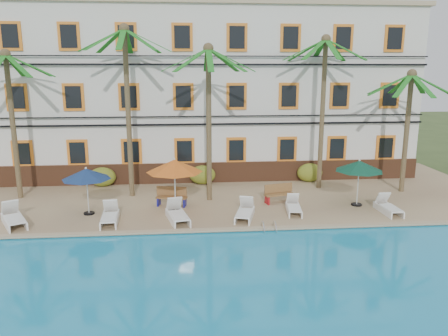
{
  "coord_description": "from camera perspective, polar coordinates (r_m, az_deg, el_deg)",
  "views": [
    {
      "loc": [
        -1.42,
        -17.84,
        6.75
      ],
      "look_at": [
        0.44,
        3.0,
        2.0
      ],
      "focal_mm": 35.0,
      "sensor_mm": 36.0,
      "label": 1
    }
  ],
  "objects": [
    {
      "name": "palm_e",
      "position": [
        24.97,
        22.94,
        6.7
      ],
      "size": [
        4.52,
        4.52,
        6.51
      ],
      "color": "brown",
      "rests_on": "pool_deck"
    },
    {
      "name": "palm_c",
      "position": [
        21.43,
        -2.01,
        8.75
      ],
      "size": [
        4.52,
        4.52,
        7.72
      ],
      "color": "brown",
      "rests_on": "pool_deck"
    },
    {
      "name": "umbrella_red",
      "position": [
        19.89,
        -6.49,
        0.24
      ],
      "size": [
        2.58,
        2.58,
        2.58
      ],
      "color": "black",
      "rests_on": "pool_deck"
    },
    {
      "name": "pool_deck",
      "position": [
        23.83,
        -1.47,
        -3.36
      ],
      "size": [
        30.0,
        12.0,
        0.25
      ],
      "primitive_type": "cube",
      "color": "tan",
      "rests_on": "ground"
    },
    {
      "name": "palm_d",
      "position": [
        24.3,
        12.85,
        9.69
      ],
      "size": [
        4.52,
        4.52,
        8.29
      ],
      "color": "brown",
      "rests_on": "pool_deck"
    },
    {
      "name": "ground",
      "position": [
        19.13,
        -0.51,
        -7.87
      ],
      "size": [
        100.0,
        100.0,
        0.0
      ],
      "primitive_type": "plane",
      "color": "#384C23",
      "rests_on": "ground"
    },
    {
      "name": "lounger_d",
      "position": [
        19.55,
        2.75,
        -5.74
      ],
      "size": [
        1.16,
        2.02,
        0.9
      ],
      "color": "white",
      "rests_on": "pool_deck"
    },
    {
      "name": "bench_left",
      "position": [
        21.39,
        -6.81,
        -3.68
      ],
      "size": [
        1.57,
        0.81,
        0.93
      ],
      "color": "olive",
      "rests_on": "pool_deck"
    },
    {
      "name": "lounger_b",
      "position": [
        19.63,
        -14.69,
        -6.08
      ],
      "size": [
        0.82,
        1.96,
        0.91
      ],
      "color": "white",
      "rests_on": "pool_deck"
    },
    {
      "name": "palm_a",
      "position": [
        24.19,
        -26.1,
        7.58
      ],
      "size": [
        4.52,
        4.52,
        7.47
      ],
      "color": "brown",
      "rests_on": "pool_deck"
    },
    {
      "name": "shrub_right",
      "position": [
        26.18,
        11.14,
        -0.59
      ],
      "size": [
        1.5,
        0.9,
        1.1
      ],
      "primitive_type": "ellipsoid",
      "color": "#28601B",
      "rests_on": "pool_deck"
    },
    {
      "name": "shrub_left",
      "position": [
        25.6,
        -15.59,
        -1.13
      ],
      "size": [
        1.5,
        0.9,
        1.1
      ],
      "primitive_type": "ellipsoid",
      "color": "#28601B",
      "rests_on": "pool_deck"
    },
    {
      "name": "bench_right",
      "position": [
        21.92,
        7.14,
        -3.28
      ],
      "size": [
        1.57,
        0.82,
        0.93
      ],
      "color": "olive",
      "rests_on": "pool_deck"
    },
    {
      "name": "pool_ladder",
      "position": [
        18.36,
        5.86,
        -8.01
      ],
      "size": [
        0.54,
        0.74,
        0.74
      ],
      "color": "silver",
      "rests_on": "ground"
    },
    {
      "name": "umbrella_blue",
      "position": [
        20.6,
        -17.54,
        -0.78
      ],
      "size": [
        2.2,
        2.2,
        2.21
      ],
      "color": "black",
      "rests_on": "pool_deck"
    },
    {
      "name": "shrub_mid",
      "position": [
        25.17,
        -2.84,
        -0.9
      ],
      "size": [
        1.5,
        0.9,
        1.1
      ],
      "primitive_type": "ellipsoid",
      "color": "#28601B",
      "rests_on": "pool_deck"
    },
    {
      "name": "pool_coping",
      "position": [
        18.19,
        -0.28,
        -8.05
      ],
      "size": [
        30.0,
        0.35,
        0.06
      ],
      "primitive_type": "cube",
      "color": "tan",
      "rests_on": "pool_deck"
    },
    {
      "name": "swimming_pool",
      "position": [
        12.8,
        2.14,
        -18.53
      ],
      "size": [
        26.0,
        12.0,
        0.2
      ],
      "primitive_type": "cube",
      "color": "#1990C1",
      "rests_on": "ground"
    },
    {
      "name": "lounger_f",
      "position": [
        21.63,
        20.64,
        -4.78
      ],
      "size": [
        0.69,
        1.83,
        0.86
      ],
      "color": "white",
      "rests_on": "pool_deck"
    },
    {
      "name": "umbrella_green",
      "position": [
        21.88,
        17.25,
        0.23
      ],
      "size": [
        2.3,
        2.3,
        2.3
      ],
      "color": "black",
      "rests_on": "pool_deck"
    },
    {
      "name": "palm_b",
      "position": [
        22.61,
        -12.55,
        10.04
      ],
      "size": [
        4.52,
        4.52,
        8.67
      ],
      "color": "brown",
      "rests_on": "pool_deck"
    },
    {
      "name": "lounger_c",
      "position": [
        19.29,
        -6.11,
        -6.01
      ],
      "size": [
        1.16,
        2.14,
        0.96
      ],
      "color": "white",
      "rests_on": "pool_deck"
    },
    {
      "name": "hotel_building",
      "position": [
        27.89,
        -2.19,
        9.95
      ],
      "size": [
        25.4,
        6.44,
        10.22
      ],
      "color": "silver",
      "rests_on": "pool_deck"
    },
    {
      "name": "lounger_a",
      "position": [
        20.74,
        -25.8,
        -5.88
      ],
      "size": [
        1.66,
        2.16,
        0.98
      ],
      "color": "white",
      "rests_on": "pool_deck"
    },
    {
      "name": "lounger_e",
      "position": [
        20.54,
        9.09,
        -5.05
      ],
      "size": [
        0.85,
        1.79,
        0.81
      ],
      "color": "white",
      "rests_on": "pool_deck"
    }
  ]
}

